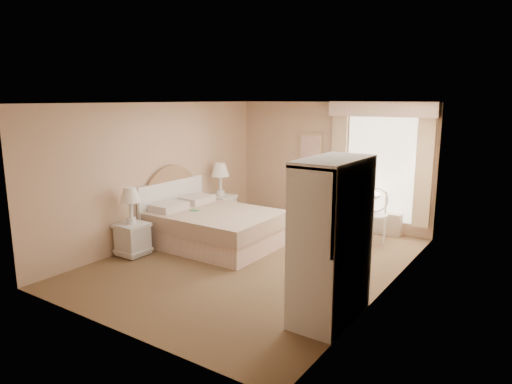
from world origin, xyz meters
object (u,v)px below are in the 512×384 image
Objects in this scene: nightstand_far at (221,201)px; round_table at (358,208)px; bed at (211,226)px; cafe_chair at (375,210)px; armoire at (332,254)px; nightstand_near at (132,230)px.

nightstand_far is 2.79m from round_table.
bed is at bearing -59.02° from nightstand_far.
cafe_chair is (0.36, -0.09, 0.01)m from round_table.
armoire is at bearing -24.64° from bed.
cafe_chair is at bearing 45.08° from nightstand_near.
nightstand_far reaches higher than cafe_chair.
cafe_chair is (3.04, 3.05, 0.13)m from nightstand_near.
round_table is at bearing 49.50° from nightstand_near.
cafe_chair is at bearing -13.41° from round_table.
nightstand_far is 4.46m from armoire.
nightstand_near is 1.38× the size of round_table.
bed is 3.26m from armoire.
round_table is 0.85× the size of cafe_chair.
armoire is (0.97, -3.32, 0.24)m from round_table.
nightstand_far reaches higher than nightstand_near.
bed reaches higher than round_table.
cafe_chair is (3.04, 0.69, 0.09)m from nightstand_far.
armoire reaches higher than nightstand_near.
bed is 1.40m from nightstand_far.
bed is at bearing 155.36° from armoire.
round_table is at bearing 16.12° from nightstand_far.
armoire is (0.61, -3.23, 0.23)m from cafe_chair.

